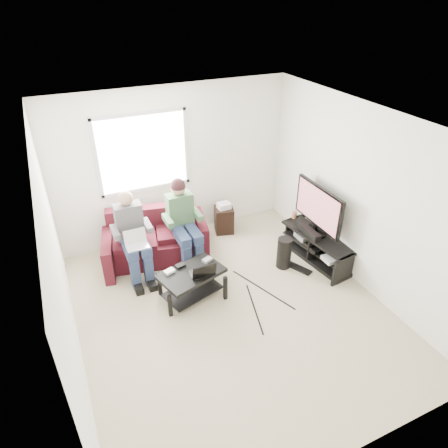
# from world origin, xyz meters

# --- Properties ---
(floor) EXTENTS (4.50, 4.50, 0.00)m
(floor) POSITION_xyz_m (0.00, 0.00, 0.00)
(floor) COLOR #C3B798
(floor) RESTS_ON ground
(ceiling) EXTENTS (4.50, 4.50, 0.00)m
(ceiling) POSITION_xyz_m (0.00, 0.00, 2.60)
(ceiling) COLOR white
(ceiling) RESTS_ON wall_back
(wall_back) EXTENTS (4.50, 0.00, 4.50)m
(wall_back) POSITION_xyz_m (0.00, 2.25, 1.30)
(wall_back) COLOR white
(wall_back) RESTS_ON floor
(wall_front) EXTENTS (4.50, 0.00, 4.50)m
(wall_front) POSITION_xyz_m (0.00, -2.25, 1.30)
(wall_front) COLOR white
(wall_front) RESTS_ON floor
(wall_left) EXTENTS (0.00, 4.50, 4.50)m
(wall_left) POSITION_xyz_m (-2.00, 0.00, 1.30)
(wall_left) COLOR white
(wall_left) RESTS_ON floor
(wall_right) EXTENTS (0.00, 4.50, 4.50)m
(wall_right) POSITION_xyz_m (2.00, 0.00, 1.30)
(wall_right) COLOR white
(wall_right) RESTS_ON floor
(window) EXTENTS (1.48, 0.04, 1.28)m
(window) POSITION_xyz_m (-0.50, 2.23, 1.60)
(window) COLOR white
(window) RESTS_ON wall_back
(sofa) EXTENTS (1.85, 1.07, 0.79)m
(sofa) POSITION_xyz_m (-0.57, 1.67, 0.30)
(sofa) COLOR #46111D
(sofa) RESTS_ON floor
(person_left) EXTENTS (0.40, 0.70, 1.32)m
(person_left) POSITION_xyz_m (-0.97, 1.39, 0.72)
(person_left) COLOR navy
(person_left) RESTS_ON sofa
(person_right) EXTENTS (0.40, 0.71, 1.37)m
(person_right) POSITION_xyz_m (-0.17, 1.41, 0.78)
(person_right) COLOR navy
(person_right) RESTS_ON sofa
(laptop_silver) EXTENTS (0.39, 0.36, 0.24)m
(laptop_silver) POSITION_xyz_m (-0.97, 1.15, 0.69)
(laptop_silver) COLOR silver
(laptop_silver) RESTS_ON person_left
(coffee_table) EXTENTS (1.00, 0.76, 0.44)m
(coffee_table) POSITION_xyz_m (-0.39, 0.49, 0.32)
(coffee_table) COLOR black
(coffee_table) RESTS_ON floor
(laptop_black) EXTENTS (0.40, 0.35, 0.24)m
(laptop_black) POSITION_xyz_m (-0.27, 0.41, 0.56)
(laptop_black) COLOR black
(laptop_black) RESTS_ON coffee_table
(controller_a) EXTENTS (0.16, 0.13, 0.04)m
(controller_a) POSITION_xyz_m (-0.67, 0.61, 0.46)
(controller_a) COLOR silver
(controller_a) RESTS_ON coffee_table
(controller_b) EXTENTS (0.16, 0.12, 0.04)m
(controller_b) POSITION_xyz_m (-0.49, 0.67, 0.46)
(controller_b) COLOR black
(controller_b) RESTS_ON coffee_table
(controller_c) EXTENTS (0.16, 0.14, 0.04)m
(controller_c) POSITION_xyz_m (-0.09, 0.64, 0.46)
(controller_c) COLOR gray
(controller_c) RESTS_ON coffee_table
(tv_stand) EXTENTS (0.59, 1.40, 0.45)m
(tv_stand) POSITION_xyz_m (1.77, 0.52, 0.20)
(tv_stand) COLOR black
(tv_stand) RESTS_ON floor
(tv) EXTENTS (0.12, 1.10, 0.81)m
(tv) POSITION_xyz_m (1.77, 0.62, 0.91)
(tv) COLOR black
(tv) RESTS_ON tv_stand
(soundbar) EXTENTS (0.12, 0.50, 0.10)m
(soundbar) POSITION_xyz_m (1.65, 0.62, 0.50)
(soundbar) COLOR black
(soundbar) RESTS_ON tv_stand
(drink_cup) EXTENTS (0.08, 0.08, 0.12)m
(drink_cup) POSITION_xyz_m (1.72, 1.15, 0.51)
(drink_cup) COLOR #9E6444
(drink_cup) RESTS_ON tv_stand
(console_white) EXTENTS (0.30, 0.22, 0.06)m
(console_white) POSITION_xyz_m (1.77, 0.12, 0.27)
(console_white) COLOR silver
(console_white) RESTS_ON tv_stand
(console_grey) EXTENTS (0.34, 0.26, 0.08)m
(console_grey) POSITION_xyz_m (1.77, 0.82, 0.28)
(console_grey) COLOR gray
(console_grey) RESTS_ON tv_stand
(console_black) EXTENTS (0.38, 0.30, 0.07)m
(console_black) POSITION_xyz_m (1.77, 0.47, 0.27)
(console_black) COLOR black
(console_black) RESTS_ON tv_stand
(subwoofer) EXTENTS (0.23, 0.23, 0.52)m
(subwoofer) POSITION_xyz_m (1.18, 0.56, 0.26)
(subwoofer) COLOR black
(subwoofer) RESTS_ON floor
(keyboard_floor) EXTENTS (0.30, 0.43, 0.02)m
(keyboard_floor) POSITION_xyz_m (1.37, 0.39, 0.01)
(keyboard_floor) COLOR black
(keyboard_floor) RESTS_ON floor
(end_table) EXTENTS (0.32, 0.32, 0.58)m
(end_table) POSITION_xyz_m (0.75, 1.92, 0.26)
(end_table) COLOR black
(end_table) RESTS_ON floor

